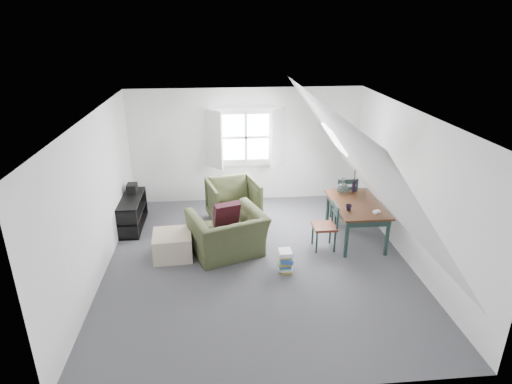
{
  "coord_description": "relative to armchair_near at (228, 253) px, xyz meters",
  "views": [
    {
      "loc": [
        -0.61,
        -6.25,
        3.79
      ],
      "look_at": [
        0.02,
        0.6,
        1.02
      ],
      "focal_mm": 30.0,
      "sensor_mm": 36.0,
      "label": 1
    }
  ],
  "objects": [
    {
      "name": "ceiling",
      "position": [
        0.5,
        -0.31,
        2.5
      ],
      "size": [
        5.5,
        5.5,
        0.0
      ],
      "primitive_type": "plane",
      "rotation": [
        3.14,
        0.0,
        0.0
      ],
      "color": "white",
      "rests_on": "wall_back"
    },
    {
      "name": "armchair_near",
      "position": [
        0.0,
        0.0,
        0.0
      ],
      "size": [
        1.47,
        1.39,
        0.77
      ],
      "primitive_type": "imported",
      "rotation": [
        0.0,
        0.0,
        3.49
      ],
      "color": "#3B4124",
      "rests_on": "floor"
    },
    {
      "name": "throw_pillow",
      "position": [
        0.0,
        0.15,
        0.69
      ],
      "size": [
        0.51,
        0.39,
        0.46
      ],
      "primitive_type": "cube",
      "rotation": [
        0.31,
        0.0,
        0.33
      ],
      "color": "#3B101B",
      "rests_on": "armchair_near"
    },
    {
      "name": "electronics_box",
      "position": [
        -1.83,
        1.48,
        0.7
      ],
      "size": [
        0.19,
        0.26,
        0.21
      ],
      "primitive_type": "cube",
      "rotation": [
        0.0,
        0.0,
        -0.01
      ],
      "color": "black",
      "rests_on": "media_shelf"
    },
    {
      "name": "slope_left",
      "position": [
        -1.05,
        -0.31,
        1.78
      ],
      "size": [
        3.19,
        5.5,
        4.48
      ],
      "primitive_type": "plane",
      "rotation": [
        0.0,
        2.19,
        0.0
      ],
      "color": "white",
      "rests_on": "wall_left"
    },
    {
      "name": "dormer_window",
      "position": [
        0.5,
        2.37,
        1.45
      ],
      "size": [
        1.71,
        0.35,
        1.3
      ],
      "color": "white",
      "rests_on": "wall_back"
    },
    {
      "name": "floor",
      "position": [
        0.5,
        -0.31,
        0.0
      ],
      "size": [
        5.5,
        5.5,
        0.0
      ],
      "primitive_type": "plane",
      "color": "#47474C",
      "rests_on": "ground"
    },
    {
      "name": "slope_right",
      "position": [
        2.05,
        -0.31,
        1.78
      ],
      "size": [
        3.19,
        5.5,
        4.48
      ],
      "primitive_type": "plane",
      "rotation": [
        0.0,
        -2.19,
        0.0
      ],
      "color": "white",
      "rests_on": "wall_right"
    },
    {
      "name": "dining_table",
      "position": [
        2.37,
        0.34,
        0.63
      ],
      "size": [
        0.87,
        1.44,
        0.72
      ],
      "rotation": [
        0.0,
        0.0,
        -0.07
      ],
      "color": "#351D11",
      "rests_on": "floor"
    },
    {
      "name": "vase_twigs",
      "position": [
        2.47,
        0.89,
        0.85
      ],
      "size": [
        0.07,
        0.08,
        0.56
      ],
      "rotation": [
        0.0,
        0.0,
        0.11
      ],
      "color": "black",
      "rests_on": "dining_table"
    },
    {
      "name": "demijohn",
      "position": [
        2.22,
        0.79,
        0.84
      ],
      "size": [
        0.21,
        0.21,
        0.3
      ],
      "rotation": [
        0.0,
        0.0,
        0.29
      ],
      "color": "silver",
      "rests_on": "dining_table"
    },
    {
      "name": "cup",
      "position": [
        2.12,
        0.04,
        0.72
      ],
      "size": [
        0.11,
        0.11,
        0.1
      ],
      "primitive_type": "imported",
      "rotation": [
        0.0,
        0.0,
        0.02
      ],
      "color": "black",
      "rests_on": "dining_table"
    },
    {
      "name": "dining_chair_near",
      "position": [
        1.74,
        0.03,
        0.44
      ],
      "size": [
        0.4,
        0.4,
        0.85
      ],
      "rotation": [
        0.0,
        0.0,
        -1.36
      ],
      "color": "#5F2C1C",
      "rests_on": "floor"
    },
    {
      "name": "armchair_far",
      "position": [
        0.16,
        1.28,
        0.0
      ],
      "size": [
        1.14,
        1.16,
        0.87
      ],
      "primitive_type": "imported",
      "rotation": [
        0.0,
        0.0,
        0.25
      ],
      "color": "#3B4124",
      "rests_on": "floor"
    },
    {
      "name": "media_shelf",
      "position": [
        -1.83,
        1.19,
        0.28
      ],
      "size": [
        0.4,
        1.19,
        0.61
      ],
      "rotation": [
        0.0,
        0.0,
        0.03
      ],
      "color": "black",
      "rests_on": "floor"
    },
    {
      "name": "wall_left",
      "position": [
        -2.0,
        -0.31,
        1.25
      ],
      "size": [
        0.0,
        5.5,
        5.5
      ],
      "primitive_type": "plane",
      "rotation": [
        1.57,
        0.0,
        1.57
      ],
      "color": "white",
      "rests_on": "ground"
    },
    {
      "name": "ottoman",
      "position": [
        -0.94,
        -0.01,
        0.22
      ],
      "size": [
        0.69,
        0.69,
        0.43
      ],
      "primitive_type": "cube",
      "rotation": [
        0.0,
        0.0,
        0.07
      ],
      "color": "#B7A68F",
      "rests_on": "floor"
    },
    {
      "name": "magazine_stack",
      "position": [
        0.92,
        -0.64,
        0.18
      ],
      "size": [
        0.27,
        0.32,
        0.36
      ],
      "rotation": [
        0.0,
        0.0,
        0.27
      ],
      "color": "#B29933",
      "rests_on": "floor"
    },
    {
      "name": "dining_chair_far",
      "position": [
        2.35,
        1.07,
        0.51
      ],
      "size": [
        0.46,
        0.46,
        0.97
      ],
      "rotation": [
        0.0,
        0.0,
        2.79
      ],
      "color": "#5F2C1C",
      "rests_on": "floor"
    },
    {
      "name": "skylight",
      "position": [
        2.05,
        0.99,
        1.75
      ],
      "size": [
        0.35,
        0.75,
        0.47
      ],
      "primitive_type": "cube",
      "rotation": [
        0.0,
        0.95,
        0.0
      ],
      "color": "white",
      "rests_on": "slope_right"
    },
    {
      "name": "paper_box",
      "position": [
        2.57,
        -0.11,
        0.74
      ],
      "size": [
        0.14,
        0.12,
        0.04
      ],
      "primitive_type": "cube",
      "rotation": [
        0.0,
        0.0,
        0.38
      ],
      "color": "white",
      "rests_on": "dining_table"
    },
    {
      "name": "wall_front",
      "position": [
        0.5,
        -3.06,
        1.25
      ],
      "size": [
        5.0,
        0.0,
        5.0
      ],
      "primitive_type": "plane",
      "rotation": [
        -1.57,
        0.0,
        0.0
      ],
      "color": "white",
      "rests_on": "ground"
    },
    {
      "name": "wall_back",
      "position": [
        0.5,
        2.44,
        1.25
      ],
      "size": [
        5.0,
        0.0,
        5.0
      ],
      "primitive_type": "plane",
      "rotation": [
        1.57,
        0.0,
        0.0
      ],
      "color": "white",
      "rests_on": "ground"
    },
    {
      "name": "wall_right",
      "position": [
        3.0,
        -0.31,
        1.25
      ],
      "size": [
        0.0,
        5.5,
        5.5
      ],
      "primitive_type": "plane",
      "rotation": [
        1.57,
        0.0,
        -1.57
      ],
      "color": "white",
      "rests_on": "ground"
    }
  ]
}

